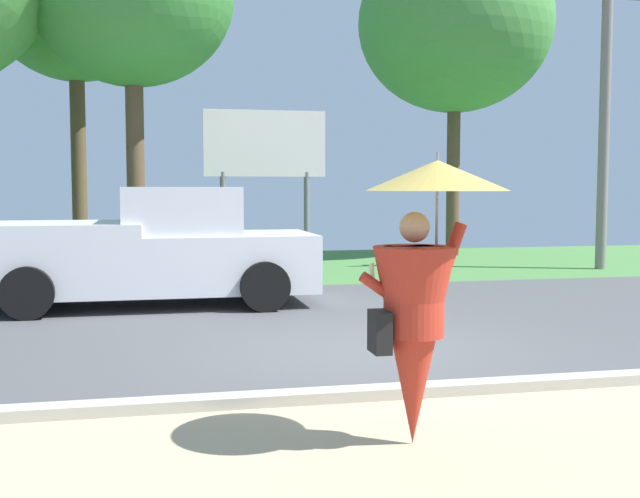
{
  "coord_description": "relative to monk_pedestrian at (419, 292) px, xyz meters",
  "views": [
    {
      "loc": [
        -2.35,
        -8.6,
        1.88
      ],
      "look_at": [
        -0.24,
        1.0,
        1.1
      ],
      "focal_mm": 44.05,
      "sensor_mm": 36.0,
      "label": 1
    }
  ],
  "objects": [
    {
      "name": "tree_right_mid",
      "position": [
        6.32,
        15.04,
        5.17
      ],
      "size": [
        5.26,
        5.26,
        8.7
      ],
      "color": "brown",
      "rests_on": "ground_plane"
    },
    {
      "name": "monk_pedestrian",
      "position": [
        0.0,
        0.0,
        0.0
      ],
      "size": [
        1.09,
        1.04,
        2.13
      ],
      "rotation": [
        0.0,
        0.0,
        0.05
      ],
      "color": "#B22D1E",
      "rests_on": "ground_plane"
    },
    {
      "name": "utility_pole",
      "position": [
        8.26,
        10.82,
        2.44
      ],
      "size": [
        1.8,
        0.24,
        6.77
      ],
      "color": "gray",
      "rests_on": "ground_plane"
    },
    {
      "name": "pickup_truck",
      "position": [
        -1.87,
        7.34,
        -0.25
      ],
      "size": [
        5.2,
        2.28,
        1.88
      ],
      "rotation": [
        0.0,
        0.0,
        -0.07
      ],
      "color": "silver",
      "rests_on": "ground_plane"
    },
    {
      "name": "tree_left_far",
      "position": [
        -3.51,
        14.41,
        5.11
      ],
      "size": [
        4.12,
        4.12,
        8.14
      ],
      "color": "brown",
      "rests_on": "ground_plane"
    },
    {
      "name": "roadside_billboard",
      "position": [
        0.54,
        11.26,
        1.43
      ],
      "size": [
        2.6,
        0.12,
        3.5
      ],
      "color": "slate",
      "rests_on": "ground_plane"
    },
    {
      "name": "ground_plane",
      "position": [
        0.44,
        6.21,
        -1.17
      ],
      "size": [
        40.0,
        22.0,
        0.2
      ],
      "color": "#4C4C4F"
    }
  ]
}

